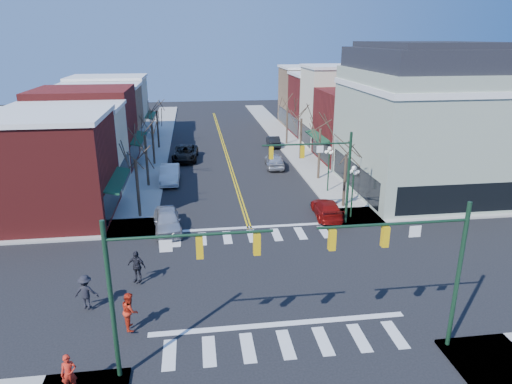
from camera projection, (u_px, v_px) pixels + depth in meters
name	position (u px, v px, depth m)	size (l,w,h in m)	color
ground	(265.00, 279.00, 27.23)	(160.00, 160.00, 0.00)	black
sidewalk_left	(146.00, 183.00, 44.82)	(3.50, 70.00, 0.15)	#9E9B93
sidewalk_right	(319.00, 176.00, 47.08)	(3.50, 70.00, 0.15)	#9E9B93
bldg_left_brick_a	(42.00, 170.00, 34.95)	(10.00, 8.50, 8.00)	maroon
bldg_left_stucco_a	(68.00, 150.00, 42.29)	(10.00, 7.00, 7.50)	beige
bldg_left_brick_b	(86.00, 128.00, 49.63)	(10.00, 9.00, 8.50)	maroon
bldg_left_tan	(100.00, 119.00, 57.48)	(10.00, 7.50, 7.80)	#9F7B58
bldg_left_stucco_b	(110.00, 108.00, 64.68)	(10.00, 8.00, 8.20)	beige
bldg_right_brick_a	(364.00, 126.00, 52.08)	(10.00, 8.50, 8.00)	maroon
bldg_right_stucco	(343.00, 108.00, 59.02)	(10.00, 7.00, 10.00)	beige
bldg_right_brick_b	(327.00, 105.00, 66.29)	(10.00, 8.00, 8.50)	maroon
bldg_right_tan	(313.00, 97.00, 73.71)	(10.00, 8.00, 9.00)	#9F7B58
victorian_corner	(422.00, 120.00, 40.80)	(12.25, 14.25, 13.30)	#96A38D
traffic_mast_near_left	(157.00, 276.00, 18.05)	(6.60, 0.28, 7.20)	#14331E
traffic_mast_near_right	(421.00, 259.00, 19.48)	(6.60, 0.28, 7.20)	#14331E
traffic_mast_far_right	(325.00, 166.00, 33.36)	(6.60, 0.28, 7.20)	#14331E
lamppost_corner	(353.00, 183.00, 35.30)	(0.36, 0.36, 4.33)	#14331E
lamppost_midblock	(329.00, 161.00, 41.39)	(0.36, 0.36, 4.33)	#14331E
tree_left_a	(138.00, 189.00, 35.68)	(0.24, 0.24, 4.76)	#382B21
tree_left_b	(147.00, 161.00, 43.14)	(0.24, 0.24, 5.04)	#382B21
tree_left_c	(153.00, 145.00, 50.72)	(0.24, 0.24, 4.55)	#382B21
tree_left_d	(158.00, 130.00, 58.16)	(0.24, 0.24, 4.90)	#382B21
tree_right_a	(345.00, 181.00, 37.88)	(0.24, 0.24, 4.62)	#382B21
tree_right_b	(319.00, 155.00, 45.29)	(0.24, 0.24, 5.18)	#382B21
tree_right_c	(301.00, 139.00, 52.84)	(0.24, 0.24, 4.83)	#382B21
tree_right_d	(287.00, 126.00, 60.32)	(0.24, 0.24, 4.97)	#382B21
car_left_near	(167.00, 221.00, 33.68)	(1.93, 4.79, 1.63)	#BCBCC1
car_left_mid	(170.00, 174.00, 44.91)	(1.80, 5.16, 1.70)	silver
car_left_far	(185.00, 153.00, 53.10)	(2.75, 5.96, 1.66)	black
car_right_near	(327.00, 209.00, 36.36)	(1.96, 4.82, 1.40)	maroon
car_right_mid	(275.00, 160.00, 50.07)	(1.93, 4.81, 1.64)	silver
car_right_far	(273.00, 141.00, 59.68)	(1.49, 4.27, 1.41)	black
pedestrian_red_a	(69.00, 374.00, 18.13)	(0.62, 0.40, 1.69)	red
pedestrian_red_b	(130.00, 311.00, 22.09)	(0.94, 0.73, 1.93)	red
pedestrian_dark_a	(137.00, 266.00, 26.34)	(1.14, 0.47, 1.94)	black
pedestrian_dark_b	(86.00, 292.00, 23.77)	(1.22, 0.70, 1.88)	black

